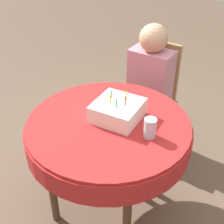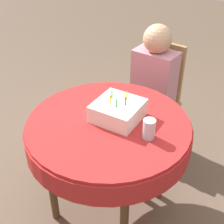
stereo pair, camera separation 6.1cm
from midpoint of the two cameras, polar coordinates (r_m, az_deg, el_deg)
ground_plane at (r=2.35m, az=0.21°, el=-16.76°), size 12.00×12.00×0.00m
dining_table at (r=1.89m, az=0.25°, el=-4.07°), size 0.99×0.99×0.75m
chair at (r=2.62m, az=8.80°, el=2.92°), size 0.39×0.39×0.92m
person at (r=2.46m, az=8.15°, el=5.71°), size 0.34×0.31×1.11m
birthday_cake at (r=1.84m, az=2.05°, el=0.26°), size 0.26×0.26×0.16m
drinking_glass at (r=1.70m, az=7.81°, el=-3.08°), size 0.07×0.07×0.11m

